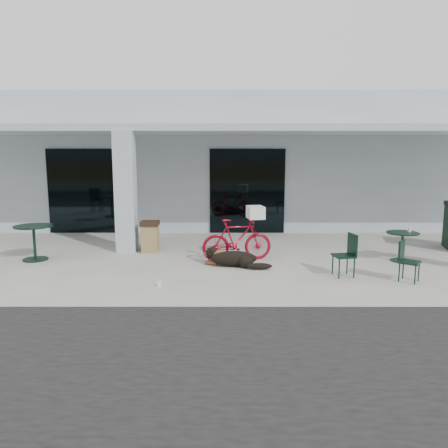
{
  "coord_description": "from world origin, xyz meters",
  "views": [
    {
      "loc": [
        1.07,
        -9.01,
        2.56
      ],
      "look_at": [
        1.06,
        0.59,
        1.0
      ],
      "focal_mm": 35.0,
      "sensor_mm": 36.0,
      "label": 1
    }
  ],
  "objects_px": {
    "cafe_chair_far_b": "(344,255)",
    "cafe_table_near": "(34,243)",
    "cafe_chair_far_a": "(410,261)",
    "dog": "(234,258)",
    "cafe_table_far": "(402,247)",
    "trash_receptacle": "(150,237)",
    "bicycle": "(237,240)"
  },
  "relations": [
    {
      "from": "bicycle",
      "to": "cafe_chair_far_b",
      "type": "distance_m",
      "value": 2.59
    },
    {
      "from": "cafe_chair_far_a",
      "to": "bicycle",
      "type": "bearing_deg",
      "value": 98.81
    },
    {
      "from": "bicycle",
      "to": "dog",
      "type": "xyz_separation_m",
      "value": [
        -0.09,
        -0.57,
        -0.3
      ]
    },
    {
      "from": "bicycle",
      "to": "dog",
      "type": "height_order",
      "value": "bicycle"
    },
    {
      "from": "cafe_chair_far_b",
      "to": "cafe_table_near",
      "type": "bearing_deg",
      "value": -110.86
    },
    {
      "from": "cafe_table_near",
      "to": "cafe_chair_far_b",
      "type": "xyz_separation_m",
      "value": [
        7.08,
        -1.4,
        0.03
      ]
    },
    {
      "from": "bicycle",
      "to": "cafe_table_far",
      "type": "distance_m",
      "value": 3.95
    },
    {
      "from": "cafe_chair_far_b",
      "to": "cafe_chair_far_a",
      "type": "bearing_deg",
      "value": 62.59
    },
    {
      "from": "trash_receptacle",
      "to": "dog",
      "type": "bearing_deg",
      "value": -34.79
    },
    {
      "from": "dog",
      "to": "cafe_chair_far_a",
      "type": "xyz_separation_m",
      "value": [
        3.51,
        -1.2,
        0.21
      ]
    },
    {
      "from": "cafe_chair_far_a",
      "to": "cafe_table_far",
      "type": "bearing_deg",
      "value": 18.86
    },
    {
      "from": "bicycle",
      "to": "cafe_table_near",
      "type": "bearing_deg",
      "value": 80.61
    },
    {
      "from": "cafe_chair_far_a",
      "to": "cafe_chair_far_b",
      "type": "xyz_separation_m",
      "value": [
        -1.22,
        0.39,
        0.04
      ]
    },
    {
      "from": "bicycle",
      "to": "cafe_table_near",
      "type": "height_order",
      "value": "bicycle"
    },
    {
      "from": "cafe_table_near",
      "to": "cafe_table_far",
      "type": "xyz_separation_m",
      "value": [
        8.83,
        -0.1,
        -0.07
      ]
    },
    {
      "from": "cafe_table_near",
      "to": "cafe_table_far",
      "type": "bearing_deg",
      "value": -0.65
    },
    {
      "from": "cafe_table_near",
      "to": "cafe_chair_far_b",
      "type": "height_order",
      "value": "cafe_chair_far_b"
    },
    {
      "from": "bicycle",
      "to": "cafe_table_near",
      "type": "xyz_separation_m",
      "value": [
        -4.89,
        0.02,
        -0.08
      ]
    },
    {
      "from": "cafe_chair_far_b",
      "to": "trash_receptacle",
      "type": "height_order",
      "value": "cafe_chair_far_b"
    },
    {
      "from": "cafe_table_far",
      "to": "trash_receptacle",
      "type": "bearing_deg",
      "value": 170.72
    },
    {
      "from": "cafe_table_far",
      "to": "cafe_table_near",
      "type": "bearing_deg",
      "value": 179.35
    },
    {
      "from": "dog",
      "to": "cafe_chair_far_a",
      "type": "bearing_deg",
      "value": 1.71
    },
    {
      "from": "dog",
      "to": "cafe_table_near",
      "type": "relative_size",
      "value": 1.35
    },
    {
      "from": "cafe_chair_far_b",
      "to": "trash_receptacle",
      "type": "relative_size",
      "value": 1.11
    },
    {
      "from": "cafe_table_far",
      "to": "dog",
      "type": "bearing_deg",
      "value": -173.08
    },
    {
      "from": "bicycle",
      "to": "cafe_chair_far_a",
      "type": "relative_size",
      "value": 2.03
    },
    {
      "from": "bicycle",
      "to": "cafe_chair_far_b",
      "type": "height_order",
      "value": "bicycle"
    },
    {
      "from": "dog",
      "to": "cafe_table_near",
      "type": "distance_m",
      "value": 4.84
    },
    {
      "from": "bicycle",
      "to": "cafe_chair_far_b",
      "type": "bearing_deg",
      "value": -131.2
    },
    {
      "from": "cafe_table_far",
      "to": "trash_receptacle",
      "type": "height_order",
      "value": "trash_receptacle"
    },
    {
      "from": "bicycle",
      "to": "cafe_table_far",
      "type": "bearing_deg",
      "value": -100.32
    },
    {
      "from": "trash_receptacle",
      "to": "cafe_table_near",
      "type": "bearing_deg",
      "value": -160.94
    }
  ]
}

